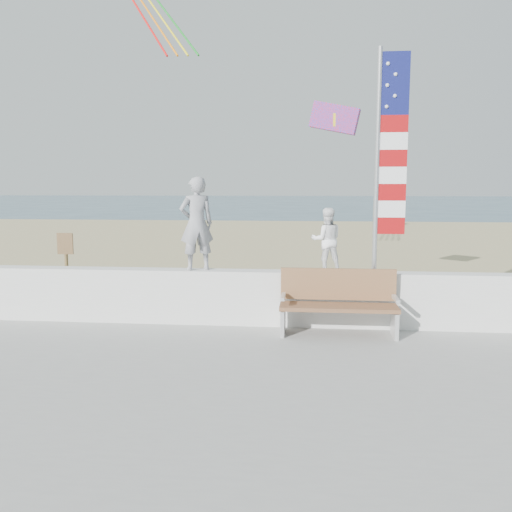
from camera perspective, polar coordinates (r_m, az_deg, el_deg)
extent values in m
plane|color=#325264|center=(7.27, -3.03, -12.48)|extent=(220.00, 220.00, 0.00)
cube|color=tan|center=(15.98, 1.81, -1.26)|extent=(90.00, 40.00, 0.08)
cube|color=silver|center=(9.01, -1.14, -4.36)|extent=(30.00, 0.35, 0.90)
imported|color=#929398|center=(8.97, -6.27, 3.41)|extent=(0.66, 0.57, 1.54)
imported|color=white|center=(8.80, 7.44, 1.68)|extent=(0.56, 0.46, 1.04)
cube|color=brown|center=(8.43, 8.68, -5.35)|extent=(1.80, 0.50, 0.06)
cube|color=brown|center=(8.63, 8.62, -2.95)|extent=(1.80, 0.05, 0.50)
cube|color=silver|center=(8.48, 2.86, -6.86)|extent=(0.06, 0.50, 0.40)
cube|color=silver|center=(8.34, 2.86, -4.29)|extent=(0.06, 0.45, 0.05)
cube|color=silver|center=(8.57, 14.37, -6.94)|extent=(0.06, 0.50, 0.40)
cube|color=white|center=(8.43, 14.51, -4.39)|extent=(0.06, 0.45, 0.05)
cylinder|color=silver|center=(8.82, 12.62, 9.59)|extent=(0.08, 0.08, 3.50)
cube|color=#0F1451|center=(8.98, 14.45, 17.20)|extent=(0.44, 0.02, 0.95)
cube|color=#9E0A0C|center=(8.87, 13.98, 3.11)|extent=(0.44, 0.02, 0.26)
cube|color=white|center=(8.86, 14.03, 4.82)|extent=(0.44, 0.02, 0.26)
cube|color=#9E0A0C|center=(8.85, 14.09, 6.53)|extent=(0.44, 0.02, 0.26)
cube|color=white|center=(8.85, 14.14, 8.24)|extent=(0.44, 0.02, 0.26)
cube|color=#9E0A0C|center=(8.86, 14.20, 9.95)|extent=(0.44, 0.02, 0.26)
cube|color=white|center=(8.87, 14.26, 11.65)|extent=(0.44, 0.02, 0.26)
cube|color=#9E0A0C|center=(8.90, 14.31, 13.35)|extent=(0.44, 0.02, 0.26)
sphere|color=white|center=(8.89, 13.59, 15.04)|extent=(0.06, 0.06, 0.06)
sphere|color=white|center=(8.93, 14.42, 16.02)|extent=(0.06, 0.06, 0.06)
sphere|color=white|center=(8.94, 13.66, 17.07)|extent=(0.06, 0.06, 0.06)
sphere|color=white|center=(8.99, 14.49, 18.03)|extent=(0.06, 0.06, 0.06)
sphere|color=white|center=(9.00, 13.73, 19.08)|extent=(0.06, 0.06, 0.06)
cube|color=red|center=(11.60, 8.28, 14.17)|extent=(1.07, 0.46, 0.71)
cube|color=yellow|center=(11.60, 9.04, 13.91)|extent=(0.37, 0.27, 0.26)
cylinder|color=red|center=(16.38, -12.52, 24.37)|extent=(2.38, 2.58, 3.30)
cylinder|color=orange|center=(16.32, -11.69, 24.46)|extent=(2.46, 2.58, 3.30)
cylinder|color=yellow|center=(16.26, -10.86, 24.55)|extent=(2.53, 2.58, 3.30)
cylinder|color=#178D26|center=(16.20, -10.02, 24.63)|extent=(2.61, 2.58, 3.30)
cylinder|color=brown|center=(11.41, -19.27, -1.99)|extent=(0.07, 0.07, 1.20)
cube|color=brown|center=(11.31, -19.45, 1.24)|extent=(0.32, 0.03, 0.42)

